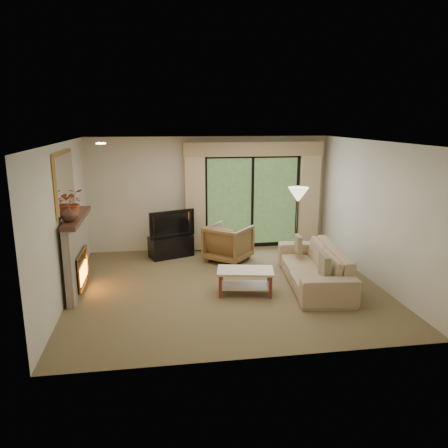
{
  "coord_description": "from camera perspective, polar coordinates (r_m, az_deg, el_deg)",
  "views": [
    {
      "loc": [
        -1.18,
        -7.39,
        2.97
      ],
      "look_at": [
        0.0,
        0.3,
        1.1
      ],
      "focal_mm": 35.0,
      "sensor_mm": 36.0,
      "label": 1
    }
  ],
  "objects": [
    {
      "name": "cornice",
      "position": [
        10.01,
        3.92,
        9.76
      ],
      "size": [
        3.2,
        0.24,
        0.32
      ],
      "primitive_type": "cube",
      "color": "tan",
      "rests_on": "wall_back"
    },
    {
      "name": "curtain_right",
      "position": [
        10.5,
        11.07,
        3.56
      ],
      "size": [
        0.45,
        0.18,
        2.35
      ],
      "primitive_type": "cube",
      "color": "#CCAF86",
      "rests_on": "floor"
    },
    {
      "name": "wall_right",
      "position": [
        8.54,
        18.9,
        1.5
      ],
      "size": [
        0.0,
        5.0,
        5.0
      ],
      "primitive_type": "plane",
      "rotation": [
        1.57,
        0.0,
        -1.57
      ],
      "color": "beige",
      "rests_on": "ground"
    },
    {
      "name": "ceiling",
      "position": [
        7.49,
        0.35,
        10.68
      ],
      "size": [
        5.5,
        5.5,
        0.0
      ],
      "primitive_type": "plane",
      "rotation": [
        3.14,
        0.0,
        0.0
      ],
      "color": "silver",
      "rests_on": "ground"
    },
    {
      "name": "sofa",
      "position": [
        8.22,
        11.65,
        -5.37
      ],
      "size": [
        1.2,
        2.49,
        0.7
      ],
      "primitive_type": "imported",
      "rotation": [
        0.0,
        0.0,
        -1.68
      ],
      "color": "tan",
      "rests_on": "floor"
    },
    {
      "name": "armchair",
      "position": [
        9.35,
        0.57,
        -2.49
      ],
      "size": [
        1.2,
        1.2,
        0.79
      ],
      "primitive_type": "imported",
      "rotation": [
        0.0,
        0.0,
        2.45
      ],
      "color": "brown",
      "rests_on": "floor"
    },
    {
      "name": "vase",
      "position": [
        7.43,
        -19.64,
        1.3
      ],
      "size": [
        0.29,
        0.29,
        0.26
      ],
      "primitive_type": "imported",
      "rotation": [
        0.0,
        0.0,
        0.18
      ],
      "color": "#47271E",
      "rests_on": "fireplace"
    },
    {
      "name": "curtain_left",
      "position": [
        9.93,
        -3.8,
        3.21
      ],
      "size": [
        0.45,
        0.18,
        2.35
      ],
      "primitive_type": "cube",
      "color": "#CCAF86",
      "rests_on": "floor"
    },
    {
      "name": "fireplace",
      "position": [
        8.06,
        -18.75,
        -3.7
      ],
      "size": [
        0.24,
        1.7,
        1.37
      ],
      "primitive_type": null,
      "color": "gray",
      "rests_on": "floor"
    },
    {
      "name": "pillow_near",
      "position": [
        7.5,
        12.98,
        -5.37
      ],
      "size": [
        0.15,
        0.4,
        0.39
      ],
      "primitive_type": "cube",
      "rotation": [
        0.0,
        0.0,
        -0.11
      ],
      "color": "#4D3B22",
      "rests_on": "sofa"
    },
    {
      "name": "wall_front",
      "position": [
        5.3,
        4.62,
        -4.89
      ],
      "size": [
        5.0,
        0.0,
        5.0
      ],
      "primitive_type": "plane",
      "rotation": [
        -1.57,
        0.0,
        0.0
      ],
      "color": "beige",
      "rests_on": "ground"
    },
    {
      "name": "floor_lamp",
      "position": [
        9.35,
        9.52,
        -0.11
      ],
      "size": [
        0.45,
        0.45,
        1.6
      ],
      "primitive_type": null,
      "rotation": [
        0.0,
        0.0,
        0.05
      ],
      "color": "#EFE6BC",
      "rests_on": "floor"
    },
    {
      "name": "media_console",
      "position": [
        9.74,
        -6.93,
        -2.91
      ],
      "size": [
        1.03,
        0.72,
        0.47
      ],
      "primitive_type": "cube",
      "rotation": [
        0.0,
        0.0,
        0.36
      ],
      "color": "black",
      "rests_on": "floor"
    },
    {
      "name": "branches",
      "position": [
        7.77,
        -19.2,
        2.68
      ],
      "size": [
        0.47,
        0.42,
        0.48
      ],
      "primitive_type": "imported",
      "rotation": [
        0.0,
        0.0,
        0.11
      ],
      "color": "#A44827",
      "rests_on": "fireplace"
    },
    {
      "name": "coffee_table",
      "position": [
        7.68,
        2.78,
        -7.51
      ],
      "size": [
        1.05,
        0.71,
        0.44
      ],
      "primitive_type": null,
      "rotation": [
        0.0,
        0.0,
        -0.19
      ],
      "color": "tan",
      "rests_on": "floor"
    },
    {
      "name": "pillow_far",
      "position": [
        8.74,
        9.67,
        -2.58
      ],
      "size": [
        0.13,
        0.35,
        0.34
      ],
      "primitive_type": "cube",
      "rotation": [
        0.0,
        0.0,
        -0.11
      ],
      "color": "#4D3B22",
      "rests_on": "sofa"
    },
    {
      "name": "sliding_door",
      "position": [
        10.25,
        3.7,
        2.97
      ],
      "size": [
        2.26,
        0.1,
        2.16
      ],
      "primitive_type": null,
      "color": "black",
      "rests_on": "floor"
    },
    {
      "name": "floor",
      "position": [
        8.05,
        0.33,
        -8.13
      ],
      "size": [
        5.5,
        5.5,
        0.0
      ],
      "primitive_type": "plane",
      "color": "brown",
      "rests_on": "ground"
    },
    {
      "name": "wall_back",
      "position": [
        10.1,
        -1.9,
        3.99
      ],
      "size": [
        5.0,
        0.0,
        5.0
      ],
      "primitive_type": "plane",
      "rotation": [
        1.57,
        0.0,
        0.0
      ],
      "color": "beige",
      "rests_on": "ground"
    },
    {
      "name": "tv",
      "position": [
        9.6,
        -7.02,
        0.13
      ],
      "size": [
        1.01,
        0.49,
        0.59
      ],
      "primitive_type": "imported",
      "rotation": [
        0.0,
        0.0,
        0.36
      ],
      "color": "black",
      "rests_on": "media_console"
    },
    {
      "name": "mirror",
      "position": [
        7.81,
        -20.06,
        5.19
      ],
      "size": [
        0.07,
        1.45,
        1.02
      ],
      "primitive_type": null,
      "color": "#C38B36",
      "rests_on": "wall_left"
    },
    {
      "name": "wall_left",
      "position": [
        7.74,
        -20.21,
        0.2
      ],
      "size": [
        0.0,
        5.0,
        5.0
      ],
      "primitive_type": "plane",
      "rotation": [
        1.57,
        0.0,
        1.57
      ],
      "color": "beige",
      "rests_on": "ground"
    }
  ]
}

